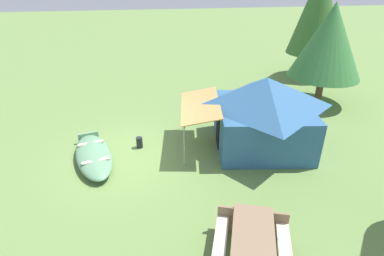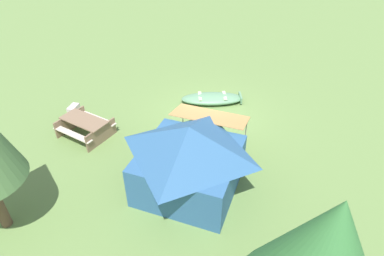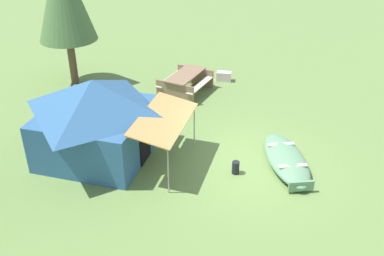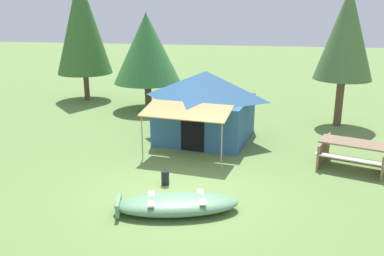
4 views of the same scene
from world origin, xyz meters
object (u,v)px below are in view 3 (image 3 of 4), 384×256
at_px(cooler_box, 224,76).
at_px(fuel_can, 236,168).
at_px(picnic_table, 185,81).
at_px(beached_rowboat, 286,159).
at_px(canvas_cabin_tent, 96,117).

height_order(cooler_box, fuel_can, same).
relative_size(picnic_table, cooler_box, 3.95).
xyz_separation_m(beached_rowboat, canvas_cabin_tent, (-0.14, 5.43, 1.03)).
xyz_separation_m(picnic_table, cooler_box, (1.29, -1.36, -0.29)).
bearing_deg(picnic_table, fuel_can, -156.78).
height_order(beached_rowboat, canvas_cabin_tent, canvas_cabin_tent).
distance_m(canvas_cabin_tent, picnic_table, 4.99).
height_order(canvas_cabin_tent, fuel_can, canvas_cabin_tent).
xyz_separation_m(canvas_cabin_tent, fuel_can, (-0.46, -4.02, -1.04)).
bearing_deg(canvas_cabin_tent, fuel_can, -96.47).
relative_size(cooler_box, fuel_can, 1.54).
bearing_deg(picnic_table, cooler_box, -46.65).
relative_size(beached_rowboat, cooler_box, 5.18).
xyz_separation_m(beached_rowboat, fuel_can, (-0.59, 1.41, -0.01)).
height_order(beached_rowboat, fuel_can, beached_rowboat).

